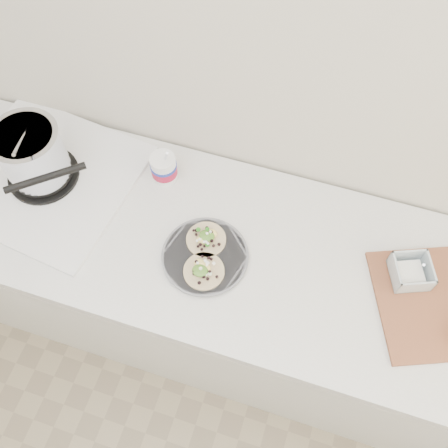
% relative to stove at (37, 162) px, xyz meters
% --- Properties ---
extents(counter, '(2.44, 0.66, 0.90)m').
position_rel_stove_xyz_m(counter, '(0.47, -0.04, -0.54)').
color(counter, silver).
rests_on(counter, ground).
extents(stove, '(0.65, 0.61, 0.28)m').
position_rel_stove_xyz_m(stove, '(0.00, 0.00, 0.00)').
color(stove, silver).
rests_on(stove, counter).
extents(taco_plate, '(0.27, 0.27, 0.04)m').
position_rel_stove_xyz_m(taco_plate, '(0.62, -0.12, -0.07)').
color(taco_plate, slate).
rests_on(taco_plate, counter).
extents(tub, '(0.09, 0.09, 0.20)m').
position_rel_stove_xyz_m(tub, '(0.39, 0.13, -0.03)').
color(tub, white).
rests_on(tub, counter).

